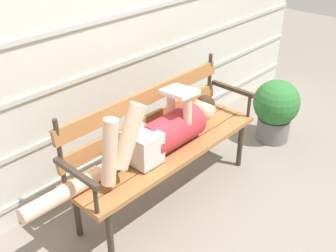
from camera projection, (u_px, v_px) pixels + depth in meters
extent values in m
plane|color=gray|center=(174.00, 199.00, 3.19)|extent=(12.00, 12.00, 0.00)
cube|color=beige|center=(106.00, 17.00, 2.94)|extent=(5.33, 0.06, 2.60)
cube|color=#B7B7AD|center=(119.00, 149.00, 3.47)|extent=(5.33, 0.02, 0.04)
cube|color=#B7B7AD|center=(116.00, 110.00, 3.29)|extent=(5.33, 0.02, 0.04)
cube|color=#B7B7AD|center=(113.00, 67.00, 3.10)|extent=(5.33, 0.02, 0.04)
cube|color=#B7B7AD|center=(109.00, 18.00, 2.92)|extent=(5.33, 0.02, 0.04)
cube|color=#9E6638|center=(183.00, 157.00, 2.93)|extent=(1.65, 0.14, 0.04)
cube|color=#9E6638|center=(168.00, 149.00, 3.01)|extent=(1.65, 0.14, 0.04)
cube|color=#9E6638|center=(154.00, 142.00, 3.10)|extent=(1.65, 0.14, 0.04)
cube|color=#9E6638|center=(147.00, 122.00, 3.07)|extent=(1.58, 0.05, 0.11)
cube|color=#9E6638|center=(146.00, 97.00, 2.96)|extent=(1.58, 0.05, 0.11)
cylinder|color=#382D23|center=(60.00, 152.00, 2.53)|extent=(0.03, 0.03, 0.46)
cylinder|color=#382D23|center=(209.00, 80.00, 3.50)|extent=(0.03, 0.03, 0.46)
cylinder|color=#382D23|center=(110.00, 236.00, 2.56)|extent=(0.04, 0.04, 0.42)
cylinder|color=#382D23|center=(240.00, 145.00, 3.49)|extent=(0.04, 0.04, 0.42)
cylinder|color=#382D23|center=(77.00, 211.00, 2.76)|extent=(0.04, 0.04, 0.42)
cylinder|color=#382D23|center=(208.00, 131.00, 3.69)|extent=(0.04, 0.04, 0.42)
cube|color=#382D23|center=(76.00, 173.00, 2.39)|extent=(0.04, 0.42, 0.03)
cylinder|color=#382D23|center=(96.00, 199.00, 2.34)|extent=(0.03, 0.03, 0.20)
cube|color=#382D23|center=(233.00, 89.00, 3.41)|extent=(0.04, 0.42, 0.03)
cylinder|color=#382D23|center=(249.00, 106.00, 3.36)|extent=(0.03, 0.03, 0.20)
cylinder|color=#B72D38|center=(172.00, 130.00, 2.97)|extent=(0.48, 0.25, 0.25)
cube|color=silver|center=(142.00, 147.00, 2.78)|extent=(0.20, 0.24, 0.23)
sphere|color=beige|center=(203.00, 110.00, 3.18)|extent=(0.19, 0.19, 0.19)
sphere|color=#382314|center=(205.00, 105.00, 3.18)|extent=(0.16, 0.16, 0.16)
cylinder|color=beige|center=(128.00, 136.00, 2.54)|extent=(0.28, 0.11, 0.43)
cylinder|color=beige|center=(109.00, 152.00, 2.46)|extent=(0.15, 0.09, 0.44)
cylinder|color=beige|center=(80.00, 184.00, 2.54)|extent=(0.81, 0.10, 0.10)
cylinder|color=beige|center=(187.00, 114.00, 2.90)|extent=(0.06, 0.06, 0.27)
cylinder|color=beige|center=(171.00, 107.00, 2.99)|extent=(0.06, 0.06, 0.27)
cube|color=silver|center=(179.00, 92.00, 2.87)|extent=(0.20, 0.27, 0.06)
cylinder|color=slate|center=(273.00, 129.00, 3.92)|extent=(0.31, 0.31, 0.22)
sphere|color=#2D7033|center=(277.00, 103.00, 3.78)|extent=(0.43, 0.43, 0.43)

